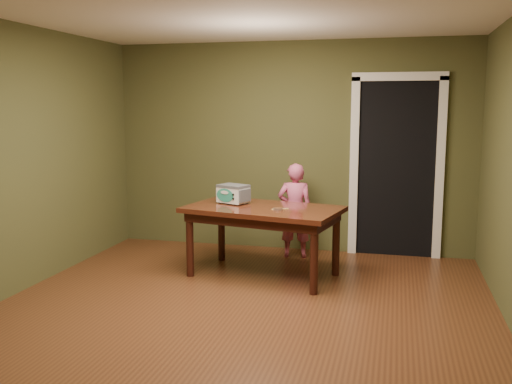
{
  "coord_description": "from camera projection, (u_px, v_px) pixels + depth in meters",
  "views": [
    {
      "loc": [
        1.3,
        -4.52,
        1.82
      ],
      "look_at": [
        -0.07,
        1.0,
        0.95
      ],
      "focal_mm": 40.0,
      "sensor_mm": 36.0,
      "label": 1
    }
  ],
  "objects": [
    {
      "name": "baking_pan",
      "position": [
        278.0,
        209.0,
        5.86
      ],
      "size": [
        0.1,
        0.1,
        0.02
      ],
      "color": "silver",
      "rests_on": "dining_table"
    },
    {
      "name": "spatula",
      "position": [
        280.0,
        209.0,
        5.9
      ],
      "size": [
        0.17,
        0.11,
        0.01
      ],
      "primitive_type": "cube",
      "rotation": [
        0.0,
        0.0,
        0.51
      ],
      "color": "tan",
      "rests_on": "dining_table"
    },
    {
      "name": "child",
      "position": [
        295.0,
        211.0,
        6.82
      ],
      "size": [
        0.45,
        0.33,
        1.14
      ],
      "primitive_type": "imported",
      "rotation": [
        0.0,
        0.0,
        3.28
      ],
      "color": "#D85985",
      "rests_on": "floor"
    },
    {
      "name": "room_shell",
      "position": [
        234.0,
        119.0,
        4.66
      ],
      "size": [
        4.52,
        5.02,
        2.61
      ],
      "color": "#414324",
      "rests_on": "ground"
    },
    {
      "name": "dining_table",
      "position": [
        263.0,
        216.0,
        6.05
      ],
      "size": [
        1.75,
        1.2,
        0.75
      ],
      "rotation": [
        0.0,
        0.0,
        -0.2
      ],
      "color": "#37150C",
      "rests_on": "floor"
    },
    {
      "name": "doorway",
      "position": [
        396.0,
        167.0,
        7.12
      ],
      "size": [
        1.1,
        0.66,
        2.25
      ],
      "color": "black",
      "rests_on": "ground"
    },
    {
      "name": "floor",
      "position": [
        236.0,
        318.0,
        4.92
      ],
      "size": [
        5.0,
        5.0,
        0.0
      ],
      "primitive_type": "plane",
      "color": "#5A3119",
      "rests_on": "ground"
    },
    {
      "name": "toy_oven",
      "position": [
        233.0,
        193.0,
        6.24
      ],
      "size": [
        0.39,
        0.33,
        0.21
      ],
      "rotation": [
        0.0,
        0.0,
        -0.4
      ],
      "color": "#4C4F54",
      "rests_on": "dining_table"
    }
  ]
}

